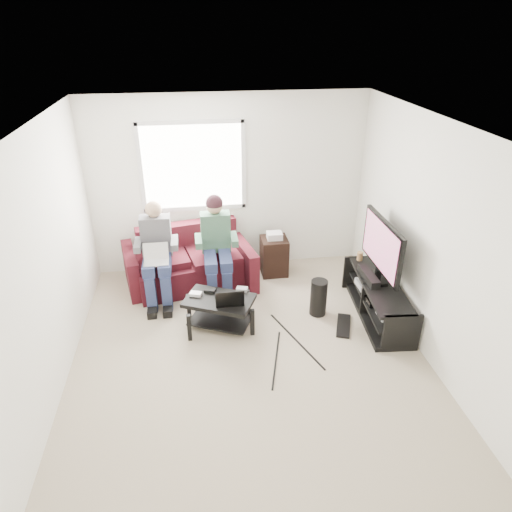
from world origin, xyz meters
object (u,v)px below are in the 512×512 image
at_px(tv, 382,247).
at_px(subwoofer, 318,297).
at_px(coffee_table, 219,306).
at_px(end_table, 274,255).
at_px(tv_stand, 378,301).
at_px(sofa, 189,264).

distance_m(tv, subwoofer, 1.03).
bearing_deg(coffee_table, end_table, 53.97).
distance_m(tv_stand, end_table, 1.72).
relative_size(sofa, subwoofer, 3.95).
xyz_separation_m(tv_stand, end_table, (-1.12, 1.30, 0.08)).
height_order(coffee_table, tv, tv).
bearing_deg(end_table, tv_stand, -49.23).
bearing_deg(end_table, subwoofer, -71.68).
bearing_deg(tv, sofa, 155.50).
height_order(sofa, subwoofer, sofa).
distance_m(tv, end_table, 1.77).
relative_size(tv_stand, tv, 1.38).
bearing_deg(tv, end_table, 132.98).
distance_m(sofa, tv, 2.71).
relative_size(sofa, tv, 1.77).
bearing_deg(coffee_table, tv_stand, -1.45).
distance_m(sofa, tv_stand, 2.68).
xyz_separation_m(tv, end_table, (-1.12, 1.20, -0.65)).
relative_size(coffee_table, tv_stand, 0.63).
bearing_deg(coffee_table, sofa, 107.57).
bearing_deg(subwoofer, end_table, 108.32).
distance_m(subwoofer, end_table, 1.21).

